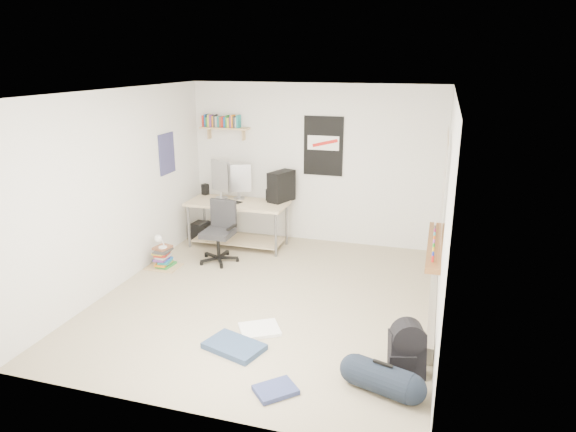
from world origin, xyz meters
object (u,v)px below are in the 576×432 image
(duffel_bag, at_px, (382,378))
(book_stack, at_px, (163,257))
(backpack, at_px, (407,354))
(desk, at_px, (238,224))
(office_chair, at_px, (218,229))

(duffel_bag, height_order, book_stack, duffel_bag)
(backpack, height_order, duffel_bag, backpack)
(desk, distance_m, backpack, 3.94)
(office_chair, distance_m, backpack, 3.53)
(desk, xyz_separation_m, book_stack, (-0.70, -1.13, -0.22))
(office_chair, xyz_separation_m, book_stack, (-0.66, -0.44, -0.34))
(book_stack, bearing_deg, duffel_bag, -31.05)
(desk, height_order, backpack, desk)
(backpack, bearing_deg, book_stack, 139.26)
(office_chair, relative_size, backpack, 2.06)
(backpack, relative_size, book_stack, 0.95)
(duffel_bag, xyz_separation_m, book_stack, (-3.32, 2.00, 0.01))
(book_stack, bearing_deg, desk, 58.29)
(duffel_bag, relative_size, book_stack, 1.19)
(desk, xyz_separation_m, office_chair, (-0.03, -0.69, 0.12))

